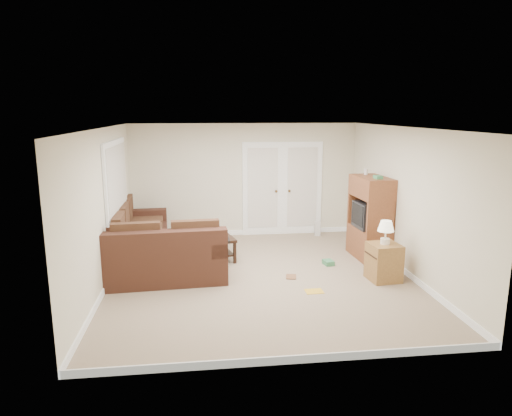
{
  "coord_description": "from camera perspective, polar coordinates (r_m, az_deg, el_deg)",
  "views": [
    {
      "loc": [
        -0.96,
        -7.27,
        2.76
      ],
      "look_at": [
        -0.02,
        0.46,
        1.1
      ],
      "focal_mm": 32.0,
      "sensor_mm": 36.0,
      "label": 1
    }
  ],
  "objects": [
    {
      "name": "wall_right",
      "position": [
        8.19,
        18.22,
        0.8
      ],
      "size": [
        0.02,
        5.5,
        2.5
      ],
      "primitive_type": "cube",
      "color": "silver",
      "rests_on": "floor"
    },
    {
      "name": "tv_armoire",
      "position": [
        8.9,
        14.05,
        -1.13
      ],
      "size": [
        0.59,
        1.0,
        1.68
      ],
      "rotation": [
        0.0,
        0.0,
        0.06
      ],
      "color": "brown",
      "rests_on": "floor"
    },
    {
      "name": "side_cabinet",
      "position": [
        7.87,
        15.7,
        -6.15
      ],
      "size": [
        0.52,
        0.52,
        1.01
      ],
      "rotation": [
        0.0,
        0.0,
        0.1
      ],
      "color": "olive",
      "rests_on": "floor"
    },
    {
      "name": "floor_greenbox",
      "position": [
        8.51,
        9.02,
        -6.74
      ],
      "size": [
        0.2,
        0.24,
        0.09
      ],
      "primitive_type": "cube",
      "rotation": [
        0.0,
        0.0,
        0.19
      ],
      "color": "#3C8455",
      "rests_on": "floor"
    },
    {
      "name": "window_left",
      "position": [
        8.49,
        -17.08,
        3.31
      ],
      "size": [
        0.05,
        1.92,
        1.42
      ],
      "color": "silver",
      "rests_on": "wall_left"
    },
    {
      "name": "wall_front",
      "position": [
        4.86,
        4.86,
        -6.11
      ],
      "size": [
        5.0,
        0.02,
        2.5
      ],
      "primitive_type": "cube",
      "color": "silver",
      "rests_on": "floor"
    },
    {
      "name": "floor",
      "position": [
        7.83,
        0.58,
        -8.6
      ],
      "size": [
        5.5,
        5.5,
        0.0
      ],
      "primitive_type": "plane",
      "color": "gray",
      "rests_on": "ground"
    },
    {
      "name": "floor_book",
      "position": [
        7.83,
        3.78,
        -8.55
      ],
      "size": [
        0.21,
        0.26,
        0.02
      ],
      "primitive_type": "imported",
      "rotation": [
        0.0,
        0.0,
        -0.21
      ],
      "color": "brown",
      "rests_on": "floor"
    },
    {
      "name": "space_heater",
      "position": [
        10.38,
        7.72,
        -2.57
      ],
      "size": [
        0.15,
        0.14,
        0.32
      ],
      "primitive_type": "cube",
      "rotation": [
        0.0,
        0.0,
        -0.29
      ],
      "color": "silver",
      "rests_on": "floor"
    },
    {
      "name": "floor_magazine",
      "position": [
        7.29,
        7.28,
        -10.29
      ],
      "size": [
        0.28,
        0.23,
        0.01
      ],
      "primitive_type": "cube",
      "rotation": [
        0.0,
        0.0,
        0.02
      ],
      "color": "gold",
      "rests_on": "floor"
    },
    {
      "name": "ceiling",
      "position": [
        7.33,
        0.62,
        10.01
      ],
      "size": [
        5.0,
        5.5,
        0.02
      ],
      "primitive_type": "cube",
      "color": "white",
      "rests_on": "wall_back"
    },
    {
      "name": "coffee_table",
      "position": [
        8.84,
        -5.16,
        -4.54
      ],
      "size": [
        0.79,
        1.19,
        0.74
      ],
      "rotation": [
        0.0,
        0.0,
        0.25
      ],
      "color": "black",
      "rests_on": "floor"
    },
    {
      "name": "sectional_sofa",
      "position": [
        8.43,
        -13.12,
        -4.78
      ],
      "size": [
        2.19,
        3.07,
        0.93
      ],
      "rotation": [
        0.0,
        0.0,
        0.06
      ],
      "color": "#422419",
      "rests_on": "floor"
    },
    {
      "name": "french_doors",
      "position": [
        10.29,
        3.32,
        2.37
      ],
      "size": [
        1.8,
        0.05,
        2.13
      ],
      "color": "silver",
      "rests_on": "floor"
    },
    {
      "name": "wall_left",
      "position": [
        7.58,
        -18.49,
        -0.08
      ],
      "size": [
        0.02,
        5.5,
        2.5
      ],
      "primitive_type": "cube",
      "color": "silver",
      "rests_on": "floor"
    },
    {
      "name": "wall_back",
      "position": [
        10.17,
        -1.43,
        3.5
      ],
      "size": [
        5.0,
        0.02,
        2.5
      ],
      "primitive_type": "cube",
      "color": "silver",
      "rests_on": "floor"
    },
    {
      "name": "baseboards",
      "position": [
        7.81,
        0.58,
        -8.25
      ],
      "size": [
        5.0,
        5.5,
        0.1
      ],
      "primitive_type": null,
      "color": "silver",
      "rests_on": "floor"
    }
  ]
}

